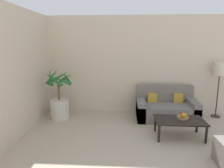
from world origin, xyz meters
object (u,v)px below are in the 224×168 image
potted_palm (59,102)px  apple_green (186,115)px  orange_fruit (183,115)px  apple_red (182,114)px  fruit_bowl (183,117)px  sofa_loveseat (166,108)px  floor_lamp (220,71)px  coffee_table (180,122)px

potted_palm → apple_green: bearing=-15.7°
orange_fruit → apple_red: bearing=86.6°
potted_palm → fruit_bowl: (2.92, -0.84, -0.05)m
sofa_loveseat → apple_green: (0.20, -1.01, 0.20)m
floor_lamp → coffee_table: size_ratio=1.46×
floor_lamp → apple_red: 1.86m
potted_palm → fruit_bowl: potted_palm is taller
coffee_table → apple_green: 0.20m
fruit_bowl → floor_lamp: bearing=44.5°
potted_palm → apple_red: 3.03m
sofa_loveseat → orange_fruit: 1.11m
potted_palm → apple_red: bearing=-14.9°
apple_green → orange_fruit: size_ratio=0.71×
fruit_bowl → apple_green: 0.08m
sofa_loveseat → orange_fruit: (0.13, -1.08, 0.21)m
coffee_table → fruit_bowl: (0.08, 0.07, 0.07)m
apple_red → coffee_table: bearing=-121.1°
apple_green → floor_lamp: bearing=45.8°
fruit_bowl → apple_red: (-0.00, 0.06, 0.06)m
sofa_loveseat → orange_fruit: bearing=-83.1°
sofa_loveseat → apple_green: 1.05m
sofa_loveseat → apple_red: (0.14, -0.96, 0.20)m
potted_palm → orange_fruit: 3.05m
coffee_table → fruit_bowl: fruit_bowl is taller
fruit_bowl → orange_fruit: (-0.01, -0.06, 0.07)m
orange_fruit → floor_lamp: bearing=45.7°
floor_lamp → potted_palm: bearing=-174.8°
coffee_table → orange_fruit: bearing=3.6°
apple_red → orange_fruit: (-0.01, -0.12, 0.01)m
coffee_table → potted_palm: bearing=162.4°
apple_green → fruit_bowl: bearing=-178.6°
apple_red → fruit_bowl: bearing=-89.9°
apple_red → apple_green: bearing=-44.4°
sofa_loveseat → coffee_table: bearing=-86.7°
fruit_bowl → apple_red: 0.09m
potted_palm → floor_lamp: bearing=5.2°
floor_lamp → apple_red: size_ratio=20.72×
floor_lamp → sofa_loveseat: bearing=-171.6°
floor_lamp → coffee_table: (-1.32, -1.28, -0.90)m
sofa_loveseat → potted_palm: bearing=-176.4°
potted_palm → apple_green: potted_palm is taller
apple_red → apple_green: apple_red is taller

